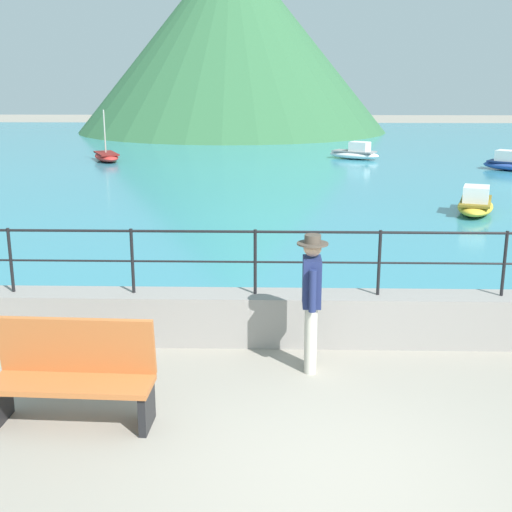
{
  "coord_description": "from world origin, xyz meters",
  "views": [
    {
      "loc": [
        -0.59,
        -5.59,
        3.58
      ],
      "look_at": [
        -0.84,
        3.7,
        1.1
      ],
      "focal_mm": 47.32,
      "sensor_mm": 36.0,
      "label": 1
    }
  ],
  "objects": [
    {
      "name": "boat_4",
      "position": [
        2.97,
        24.22,
        0.33
      ],
      "size": [
        2.43,
        1.96,
        0.76
      ],
      "color": "white",
      "rests_on": "lake_water"
    },
    {
      "name": "railing",
      "position": [
        0.0,
        3.2,
        1.32
      ],
      "size": [
        18.44,
        0.04,
        0.9
      ],
      "color": "black",
      "rests_on": "promenade_wall"
    },
    {
      "name": "promenade_wall",
      "position": [
        0.0,
        3.2,
        0.35
      ],
      "size": [
        20.0,
        0.56,
        0.7
      ],
      "primitive_type": "cube",
      "color": "gray",
      "rests_on": "ground"
    },
    {
      "name": "boat_1",
      "position": [
        4.74,
        12.11,
        0.33
      ],
      "size": [
        1.58,
        2.47,
        0.76
      ],
      "color": "gold",
      "rests_on": "lake_water"
    },
    {
      "name": "person_walking",
      "position": [
        -0.12,
        2.28,
        0.98
      ],
      "size": [
        0.38,
        0.57,
        1.75
      ],
      "color": "beige",
      "rests_on": "ground"
    },
    {
      "name": "boat_0",
      "position": [
        -7.77,
        23.2,
        0.26
      ],
      "size": [
        1.77,
        2.47,
        2.16
      ],
      "color": "red",
      "rests_on": "lake_water"
    },
    {
      "name": "ground_plane",
      "position": [
        0.0,
        0.0,
        0.0
      ],
      "size": [
        120.0,
        120.0,
        0.0
      ],
      "primitive_type": "plane",
      "color": "gray"
    },
    {
      "name": "lake_water",
      "position": [
        0.0,
        25.84,
        0.03
      ],
      "size": [
        64.0,
        44.32,
        0.06
      ],
      "primitive_type": "cube",
      "color": "teal",
      "rests_on": "ground"
    },
    {
      "name": "bench_main",
      "position": [
        -2.69,
        0.92,
        0.56
      ],
      "size": [
        1.72,
        0.62,
        1.13
      ],
      "color": "#B76633",
      "rests_on": "ground"
    },
    {
      "name": "boat_3",
      "position": [
        8.58,
        20.64,
        0.33
      ],
      "size": [
        2.38,
        2.1,
        0.76
      ],
      "color": "#2D4C9E",
      "rests_on": "lake_water"
    },
    {
      "name": "hill_main",
      "position": [
        -3.35,
        40.13,
        6.0
      ],
      "size": [
        20.26,
        20.26,
        12.0
      ],
      "primitive_type": "cone",
      "color": "#33663D",
      "rests_on": "ground"
    }
  ]
}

